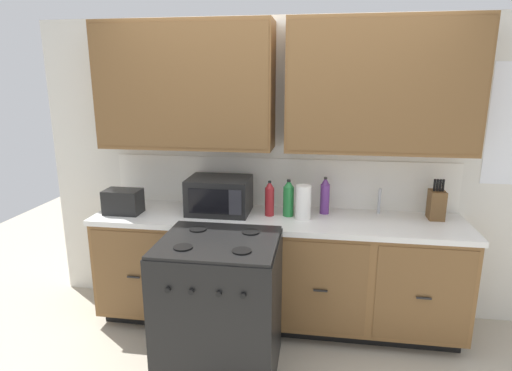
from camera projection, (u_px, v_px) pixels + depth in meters
name	position (u px, v px, depth m)	size (l,w,h in m)	color
ground_plane	(271.00, 343.00, 3.17)	(8.00, 8.00, 0.00)	#B2A893
wall_unit	(281.00, 118.00, 3.24)	(4.00, 0.40, 2.40)	silver
counter_run	(276.00, 269.00, 3.34)	(2.83, 0.64, 0.90)	black
stove_range	(220.00, 307.00, 2.78)	(0.76, 0.68, 0.95)	black
microwave	(219.00, 195.00, 3.32)	(0.48, 0.37, 0.28)	black
toaster	(123.00, 201.00, 3.30)	(0.28, 0.18, 0.19)	black
knife_block	(436.00, 204.00, 3.16)	(0.11, 0.14, 0.31)	brown
sink_faucet	(379.00, 201.00, 3.30)	(0.02, 0.02, 0.20)	#B2B5BA
paper_towel_roll	(303.00, 202.00, 3.16)	(0.12, 0.12, 0.26)	white
bottle_violet	(325.00, 196.00, 3.29)	(0.07, 0.07, 0.29)	#663384
bottle_green	(288.00, 198.00, 3.23)	(0.08, 0.08, 0.29)	#237A38
bottle_red	(270.00, 199.00, 3.24)	(0.07, 0.07, 0.27)	maroon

